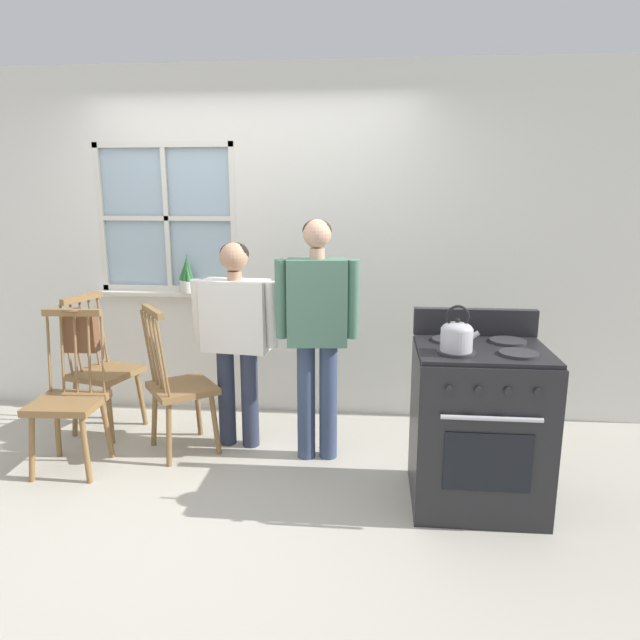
% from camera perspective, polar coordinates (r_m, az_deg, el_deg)
% --- Properties ---
extents(ground_plane, '(16.00, 16.00, 0.00)m').
position_cam_1_polar(ground_plane, '(3.61, -10.72, -16.76)').
color(ground_plane, '#B2AD9E').
extents(wall_back, '(6.40, 0.16, 2.70)m').
position_cam_1_polar(wall_back, '(4.52, -6.02, 7.19)').
color(wall_back, silver).
rests_on(wall_back, ground_plane).
extents(chair_by_window, '(0.44, 0.43, 1.03)m').
position_cam_1_polar(chair_by_window, '(4.02, -23.80, -7.40)').
color(chair_by_window, olive).
rests_on(chair_by_window, ground_plane).
extents(chair_near_wall, '(0.57, 0.58, 1.03)m').
position_cam_1_polar(chair_near_wall, '(4.03, -13.91, -6.59)').
color(chair_near_wall, olive).
rests_on(chair_near_wall, ground_plane).
extents(chair_center_cluster, '(0.50, 0.51, 1.03)m').
position_cam_1_polar(chair_center_cluster, '(4.55, -20.81, -4.85)').
color(chair_center_cluster, olive).
rests_on(chair_center_cluster, ground_plane).
extents(person_elderly_left, '(0.61, 0.26, 1.44)m').
position_cam_1_polar(person_elderly_left, '(3.94, -8.42, -0.59)').
color(person_elderly_left, '#2D3347').
rests_on(person_elderly_left, ground_plane).
extents(person_teen_center, '(0.54, 0.25, 1.60)m').
position_cam_1_polar(person_teen_center, '(3.68, -0.29, -0.04)').
color(person_teen_center, '#384766').
rests_on(person_teen_center, ground_plane).
extents(stove, '(0.72, 0.68, 1.08)m').
position_cam_1_polar(stove, '(3.42, 15.49, -9.97)').
color(stove, '#232326').
rests_on(stove, ground_plane).
extents(kettle, '(0.21, 0.17, 0.25)m').
position_cam_1_polar(kettle, '(3.10, 13.53, -1.47)').
color(kettle, '#B7B7BC').
rests_on(kettle, stove).
extents(potted_plant, '(0.12, 0.11, 0.32)m').
position_cam_1_polar(potted_plant, '(4.62, -13.16, 4.04)').
color(potted_plant, beige).
rests_on(potted_plant, wall_back).
extents(handbag, '(0.22, 0.20, 0.31)m').
position_cam_1_polar(handbag, '(4.11, -22.87, -1.08)').
color(handbag, brown).
rests_on(handbag, chair_by_window).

